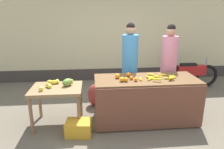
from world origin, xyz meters
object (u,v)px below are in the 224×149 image
object	(u,v)px
vendor_woman_pink_shirt	(168,66)
parked_motorcycle	(191,74)
produce_crate	(79,128)
produce_sack	(95,95)
vendor_woman_blue_shirt	(130,66)

from	to	relation	value
vendor_woman_pink_shirt	parked_motorcycle	size ratio (longest dim) A/B	1.15
parked_motorcycle	produce_crate	xyz separation A→B (m)	(-3.03, -2.13, -0.27)
produce_crate	produce_sack	xyz separation A→B (m)	(0.31, 1.15, 0.13)
vendor_woman_pink_shirt	vendor_woman_blue_shirt	bearing A→B (deg)	177.54
vendor_woman_pink_shirt	produce_sack	xyz separation A→B (m)	(-1.62, 0.12, -0.67)
vendor_woman_blue_shirt	produce_crate	size ratio (longest dim) A/B	4.25
produce_sack	vendor_woman_blue_shirt	bearing A→B (deg)	-6.16
vendor_woman_blue_shirt	vendor_woman_pink_shirt	size ratio (longest dim) A/B	1.02
vendor_woman_pink_shirt	parked_motorcycle	xyz separation A→B (m)	(1.11, 1.10, -0.52)
produce_crate	produce_sack	world-z (taller)	produce_sack
parked_motorcycle	produce_crate	distance (m)	3.72
vendor_woman_blue_shirt	parked_motorcycle	world-z (taller)	vendor_woman_blue_shirt
vendor_woman_blue_shirt	produce_sack	world-z (taller)	vendor_woman_blue_shirt
vendor_woman_blue_shirt	vendor_woman_pink_shirt	bearing A→B (deg)	-2.46
produce_crate	produce_sack	bearing A→B (deg)	75.14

